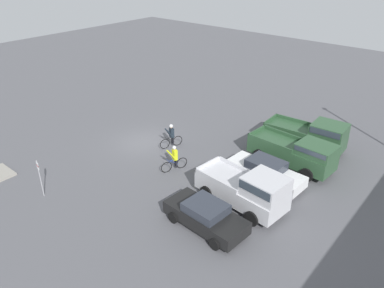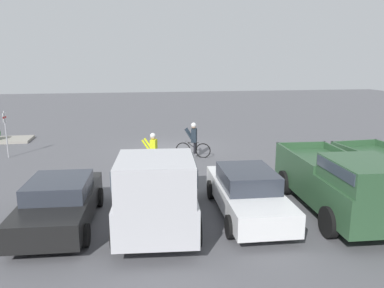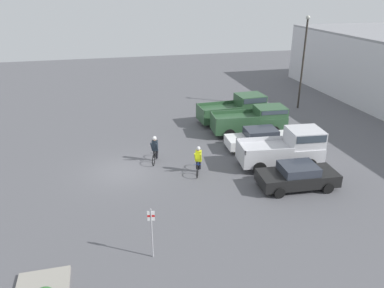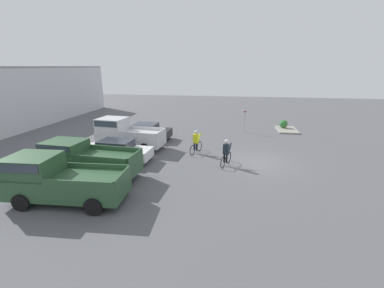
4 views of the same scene
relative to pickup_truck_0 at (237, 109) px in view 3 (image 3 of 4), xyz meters
name	(u,v)px [view 3 (image 3 of 4)]	position (x,y,z in m)	size (l,w,h in m)	color
ground_plane	(124,171)	(6.83, -9.84, -1.17)	(80.00, 80.00, 0.00)	#56565B
pickup_truck_0	(237,109)	(0.00, 0.00, 0.00)	(2.53, 5.57, 2.27)	#2D5133
pickup_truck_1	(253,120)	(2.85, 0.29, -0.05)	(2.45, 5.70, 2.11)	#2D5133
sedan_0	(260,139)	(5.63, -0.32, -0.43)	(2.11, 4.86, 1.47)	white
pickup_truck_2	(288,148)	(8.47, 0.25, 0.04)	(2.66, 5.31, 2.37)	silver
sedan_1	(298,176)	(11.23, -0.50, -0.46)	(2.24, 4.52, 1.41)	black
cyclist_0	(198,160)	(8.17, -5.45, -0.30)	(1.77, 0.71, 1.77)	black
cyclist_1	(155,149)	(5.98, -7.76, -0.27)	(1.69, 0.68, 1.79)	black
fire_lane_sign	(152,229)	(15.16, -9.26, 0.26)	(0.08, 0.30, 2.36)	#9E9EA3
lamppost	(304,57)	(-2.32, 6.92, 3.55)	(0.36, 0.36, 8.22)	#2D2823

